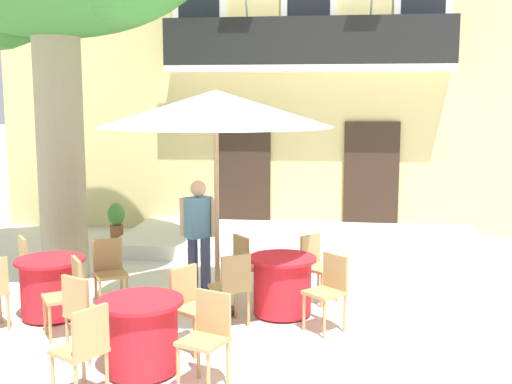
# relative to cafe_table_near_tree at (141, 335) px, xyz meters

# --- Properties ---
(ground_plane) EXTENTS (120.00, 120.00, 0.00)m
(ground_plane) POSITION_rel_cafe_table_near_tree_xyz_m (0.60, 2.02, -0.39)
(ground_plane) COLOR silver
(building_facade) EXTENTS (13.00, 5.09, 7.50)m
(building_facade) POSITION_rel_cafe_table_near_tree_xyz_m (1.36, 9.00, 3.36)
(building_facade) COLOR #DBC67F
(building_facade) RESTS_ON ground
(entrance_step_platform) EXTENTS (6.66, 2.66, 0.25)m
(entrance_step_platform) POSITION_rel_cafe_table_near_tree_xyz_m (1.36, 5.69, -0.27)
(entrance_step_platform) COLOR silver
(entrance_step_platform) RESTS_ON ground
(cafe_table_near_tree) EXTENTS (0.86, 0.86, 0.76)m
(cafe_table_near_tree) POSITION_rel_cafe_table_near_tree_xyz_m (0.00, 0.00, 0.00)
(cafe_table_near_tree) COLOR red
(cafe_table_near_tree) RESTS_ON ground
(cafe_chair_near_tree_0) EXTENTS (0.55, 0.55, 0.91)m
(cafe_chair_near_tree_0) POSITION_rel_cafe_table_near_tree_xyz_m (-0.31, -0.69, 0.14)
(cafe_chair_near_tree_0) COLOR tan
(cafe_chair_near_tree_0) RESTS_ON ground
(cafe_chair_near_tree_1) EXTENTS (0.52, 0.52, 0.91)m
(cafe_chair_near_tree_1) POSITION_rel_cafe_table_near_tree_xyz_m (0.72, -0.22, 0.14)
(cafe_chair_near_tree_1) COLOR tan
(cafe_chair_near_tree_1) RESTS_ON ground
(cafe_chair_near_tree_2) EXTENTS (0.55, 0.55, 0.91)m
(cafe_chair_near_tree_2) POSITION_rel_cafe_table_near_tree_xyz_m (0.35, 0.67, 0.14)
(cafe_chair_near_tree_2) COLOR tan
(cafe_chair_near_tree_2) RESTS_ON ground
(cafe_chair_near_tree_3) EXTENTS (0.54, 0.54, 0.91)m
(cafe_chair_near_tree_3) POSITION_rel_cafe_table_near_tree_xyz_m (-0.70, 0.27, 0.14)
(cafe_chair_near_tree_3) COLOR tan
(cafe_chair_near_tree_3) RESTS_ON ground
(cafe_table_middle) EXTENTS (0.86, 0.86, 0.76)m
(cafe_table_middle) POSITION_rel_cafe_table_near_tree_xyz_m (1.27, 1.89, 0.00)
(cafe_table_middle) COLOR red
(cafe_table_middle) RESTS_ON ground
(cafe_chair_middle_0) EXTENTS (0.57, 0.57, 0.91)m
(cafe_chair_middle_0) POSITION_rel_cafe_table_near_tree_xyz_m (1.86, 1.43, 0.14)
(cafe_chair_middle_0) COLOR tan
(cafe_chair_middle_0) RESTS_ON ground
(cafe_chair_middle_1) EXTENTS (0.56, 0.56, 0.91)m
(cafe_chair_middle_1) POSITION_rel_cafe_table_near_tree_xyz_m (1.68, 2.52, 0.14)
(cafe_chair_middle_1) COLOR tan
(cafe_chair_middle_1) RESTS_ON ground
(cafe_chair_middle_2) EXTENTS (0.56, 0.56, 0.91)m
(cafe_chair_middle_2) POSITION_rel_cafe_table_near_tree_xyz_m (0.75, 2.44, 0.14)
(cafe_chair_middle_2) COLOR tan
(cafe_chair_middle_2) RESTS_ON ground
(cafe_chair_middle_3) EXTENTS (0.56, 0.56, 0.91)m
(cafe_chair_middle_3) POSITION_rel_cafe_table_near_tree_xyz_m (0.70, 1.39, 0.14)
(cafe_chair_middle_3) COLOR tan
(cafe_chair_middle_3) RESTS_ON ground
(cafe_table_front) EXTENTS (0.86, 0.86, 0.76)m
(cafe_table_front) POSITION_rel_cafe_table_near_tree_xyz_m (-1.62, 1.44, 0.00)
(cafe_table_front) COLOR red
(cafe_table_front) RESTS_ON ground
(cafe_chair_front_1) EXTENTS (0.56, 0.56, 0.91)m
(cafe_chair_front_1) POSITION_rel_cafe_table_near_tree_xyz_m (-1.13, 0.87, 0.14)
(cafe_chair_front_1) COLOR tan
(cafe_chair_front_1) RESTS_ON ground
(cafe_chair_front_2) EXTENTS (0.55, 0.55, 0.91)m
(cafe_chair_front_2) POSITION_rel_cafe_table_near_tree_xyz_m (-1.01, 1.89, 0.14)
(cafe_chair_front_2) COLOR tan
(cafe_chair_front_2) RESTS_ON ground
(cafe_chair_front_3) EXTENTS (0.56, 0.56, 0.91)m
(cafe_chair_front_3) POSITION_rel_cafe_table_near_tree_xyz_m (-2.14, 1.99, 0.14)
(cafe_chair_front_3) COLOR tan
(cafe_chair_front_3) RESTS_ON ground
(cafe_umbrella) EXTENTS (2.90, 2.90, 2.85)m
(cafe_umbrella) POSITION_rel_cafe_table_near_tree_xyz_m (0.45, 1.80, 2.22)
(cafe_umbrella) COLOR #997A56
(cafe_umbrella) RESTS_ON ground
(ground_planter_left) EXTENTS (0.33, 0.33, 0.73)m
(ground_planter_left) POSITION_rel_cafe_table_near_tree_xyz_m (-2.32, 5.88, 0.02)
(ground_planter_left) COLOR #995638
(ground_planter_left) RESTS_ON ground
(pedestrian_near_entrance) EXTENTS (0.53, 0.39, 1.64)m
(pedestrian_near_entrance) POSITION_rel_cafe_table_near_tree_xyz_m (0.06, 2.50, 0.53)
(pedestrian_near_entrance) COLOR #384260
(pedestrian_near_entrance) RESTS_ON ground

